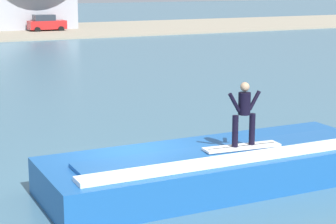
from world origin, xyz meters
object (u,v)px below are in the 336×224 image
Objects in this scene: wave_crest at (216,167)px; surfboard at (242,147)px; car_far_shore at (46,23)px; surfer at (244,111)px.

wave_crest is 4.31× the size of surfboard.
car_far_shore is at bearing 80.13° from wave_crest.
surfer is at bearing -9.00° from surfboard.
surfer reaches higher than car_far_shore.
surfer is 51.85m from car_far_shore.
car_far_shore is at bearing 80.84° from surfer.
wave_crest is at bearing -99.87° from car_far_shore.
wave_crest is 1.71m from surfer.
surfer is (0.04, -0.01, 0.97)m from surfboard.
surfer reaches higher than wave_crest.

